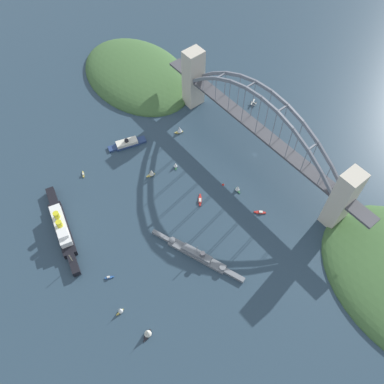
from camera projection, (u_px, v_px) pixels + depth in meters
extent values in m
plane|color=#283D4C|center=(255.00, 154.00, 393.52)|extent=(1400.00, 1400.00, 0.00)
cube|color=beige|center=(342.00, 199.00, 325.15)|extent=(14.84, 18.81, 64.46)
cube|color=beige|center=(193.00, 78.00, 408.69)|extent=(14.84, 18.81, 64.46)
cube|color=#47474C|center=(259.00, 131.00, 365.53)|extent=(176.01, 13.20, 2.40)
cube|color=#47474C|center=(362.00, 214.00, 315.26)|extent=(24.00, 13.20, 2.40)
cube|color=#47474C|center=(182.00, 67.00, 415.80)|extent=(24.00, 13.20, 2.40)
cube|color=slate|center=(338.00, 179.00, 325.16)|extent=(20.40, 1.80, 17.85)
cube|color=slate|center=(325.00, 154.00, 321.89)|extent=(20.09, 1.80, 14.66)
cube|color=slate|center=(311.00, 133.00, 321.45)|extent=(19.70, 1.80, 11.46)
cube|color=slate|center=(295.00, 114.00, 323.83)|extent=(19.21, 1.80, 8.22)
cube|color=slate|center=(280.00, 98.00, 329.03)|extent=(18.64, 1.80, 4.90)
cube|color=slate|center=(264.00, 87.00, 337.06)|extent=(18.64, 1.80, 4.90)
cube|color=slate|center=(248.00, 79.00, 347.91)|extent=(19.21, 1.80, 8.22)
cube|color=slate|center=(233.00, 74.00, 361.59)|extent=(19.70, 1.80, 11.46)
cube|color=slate|center=(219.00, 73.00, 378.09)|extent=(20.09, 1.80, 14.66)
cube|color=slate|center=(206.00, 75.00, 397.42)|extent=(20.40, 1.80, 17.85)
cube|color=slate|center=(328.00, 186.00, 320.92)|extent=(20.40, 1.80, 17.85)
cube|color=slate|center=(315.00, 162.00, 317.65)|extent=(20.09, 1.80, 14.66)
cube|color=slate|center=(300.00, 140.00, 317.21)|extent=(19.70, 1.80, 11.46)
cube|color=slate|center=(285.00, 120.00, 319.59)|extent=(19.21, 1.80, 8.22)
cube|color=slate|center=(269.00, 105.00, 324.79)|extent=(18.64, 1.80, 4.90)
cube|color=slate|center=(254.00, 93.00, 332.82)|extent=(18.64, 1.80, 4.90)
cube|color=slate|center=(238.00, 85.00, 343.67)|extent=(19.21, 1.80, 8.22)
cube|color=slate|center=(223.00, 80.00, 357.35)|extent=(19.70, 1.80, 11.46)
cube|color=slate|center=(210.00, 78.00, 373.86)|extent=(20.09, 1.80, 14.66)
cube|color=slate|center=(197.00, 80.00, 393.18)|extent=(20.40, 1.80, 17.85)
cube|color=slate|center=(339.00, 195.00, 325.38)|extent=(1.40, 11.88, 1.40)
cube|color=slate|center=(313.00, 146.00, 318.84)|extent=(1.40, 11.88, 1.40)
cube|color=slate|center=(283.00, 108.00, 323.60)|extent=(1.40, 11.88, 1.40)
cube|color=slate|center=(251.00, 85.00, 339.66)|extent=(1.40, 11.88, 1.40)
cube|color=slate|center=(221.00, 76.00, 367.02)|extent=(1.40, 11.88, 1.40)
cube|color=slate|center=(196.00, 79.00, 405.67)|extent=(1.40, 11.88, 1.40)
cylinder|color=slate|center=(329.00, 171.00, 328.68)|extent=(0.56, 0.56, 14.20)
cylinder|color=slate|center=(320.00, 179.00, 324.44)|extent=(0.56, 0.56, 14.20)
cylinder|color=slate|center=(314.00, 153.00, 331.77)|extent=(0.56, 0.56, 26.18)
cylinder|color=slate|center=(304.00, 160.00, 327.53)|extent=(0.56, 0.56, 26.18)
cylinder|color=slate|center=(298.00, 137.00, 336.26)|extent=(0.56, 0.56, 34.74)
cylinder|color=slate|center=(289.00, 144.00, 332.03)|extent=(0.56, 0.56, 34.74)
cylinder|color=slate|center=(283.00, 123.00, 342.17)|extent=(0.56, 0.56, 39.87)
cylinder|color=slate|center=(273.00, 129.00, 337.94)|extent=(0.56, 0.56, 39.87)
cylinder|color=slate|center=(268.00, 110.00, 349.50)|extent=(0.56, 0.56, 41.58)
cylinder|color=slate|center=(258.00, 116.00, 345.26)|extent=(0.56, 0.56, 41.58)
cylinder|color=slate|center=(253.00, 99.00, 358.23)|extent=(0.56, 0.56, 39.87)
cylinder|color=slate|center=(243.00, 105.00, 353.99)|extent=(0.56, 0.56, 39.87)
cylinder|color=slate|center=(239.00, 91.00, 368.38)|extent=(0.56, 0.56, 34.74)
cylinder|color=slate|center=(229.00, 96.00, 364.14)|extent=(0.56, 0.56, 34.74)
cylinder|color=slate|center=(225.00, 84.00, 379.94)|extent=(0.56, 0.56, 26.18)
cylinder|color=slate|center=(216.00, 89.00, 375.70)|extent=(0.56, 0.56, 26.18)
cylinder|color=slate|center=(212.00, 79.00, 392.91)|extent=(0.56, 0.56, 14.20)
cylinder|color=slate|center=(203.00, 84.00, 388.67)|extent=(0.56, 0.56, 14.20)
ellipsoid|color=#3D6033|center=(137.00, 75.00, 459.94)|extent=(149.94, 104.64, 30.74)
ellipsoid|color=#756B5B|center=(175.00, 80.00, 455.44)|extent=(52.48, 31.39, 16.91)
cube|color=black|center=(63.00, 229.00, 342.74)|extent=(55.60, 24.11, 6.16)
cube|color=black|center=(74.00, 265.00, 324.09)|extent=(19.12, 10.33, 6.16)
cube|color=black|center=(52.00, 197.00, 361.38)|extent=(19.42, 11.50, 6.16)
cube|color=white|center=(61.00, 225.00, 337.62)|extent=(41.97, 19.14, 6.24)
cube|color=white|center=(62.00, 234.00, 327.95)|extent=(10.76, 10.18, 3.20)
cylinder|color=yellow|center=(59.00, 224.00, 331.41)|extent=(4.93, 4.93, 6.25)
cylinder|color=yellow|center=(56.00, 215.00, 336.13)|extent=(4.93, 4.93, 6.25)
cylinder|color=tan|center=(71.00, 258.00, 318.59)|extent=(0.50, 0.50, 10.00)
cube|color=slate|center=(197.00, 255.00, 330.55)|extent=(51.71, 24.96, 3.25)
cube|color=slate|center=(161.00, 236.00, 340.63)|extent=(17.53, 9.14, 3.25)
cube|color=slate|center=(234.00, 275.00, 320.48)|extent=(17.77, 9.77, 3.25)
cube|color=slate|center=(197.00, 253.00, 327.78)|extent=(26.62, 14.59, 3.48)
cylinder|color=slate|center=(172.00, 240.00, 335.23)|extent=(5.24, 5.24, 2.20)
cylinder|color=slate|center=(223.00, 268.00, 321.38)|extent=(5.24, 5.24, 2.20)
cylinder|color=slate|center=(197.00, 250.00, 322.21)|extent=(0.60, 0.60, 10.00)
cylinder|color=#4C4C51|center=(202.00, 254.00, 323.01)|extent=(4.11, 4.11, 4.40)
cube|color=navy|center=(127.00, 144.00, 399.72)|extent=(16.32, 24.94, 2.01)
cube|color=navy|center=(112.00, 149.00, 396.48)|extent=(8.92, 9.39, 2.01)
cube|color=navy|center=(142.00, 140.00, 402.97)|extent=(10.25, 9.81, 2.01)
cube|color=beige|center=(127.00, 142.00, 397.60)|extent=(14.32, 22.67, 3.13)
cylinder|color=black|center=(126.00, 141.00, 395.32)|extent=(3.98, 3.98, 2.40)
cylinder|color=#B7B7B2|center=(318.00, 171.00, 381.25)|extent=(1.54, 6.14, 0.90)
cylinder|color=#B7B7B2|center=(315.00, 169.00, 382.59)|extent=(1.54, 6.14, 0.90)
cylinder|color=black|center=(318.00, 171.00, 380.38)|extent=(0.14, 0.14, 1.21)
cylinder|color=black|center=(315.00, 169.00, 381.72)|extent=(0.14, 0.14, 1.21)
ellipsoid|color=beige|center=(317.00, 169.00, 379.95)|extent=(2.20, 7.30, 1.45)
cylinder|color=black|center=(315.00, 171.00, 378.65)|extent=(1.45, 0.94, 1.37)
cube|color=beige|center=(317.00, 169.00, 379.08)|extent=(10.37, 2.78, 0.20)
cube|color=beige|center=(319.00, 167.00, 381.10)|extent=(3.99, 1.51, 0.12)
cube|color=black|center=(320.00, 166.00, 380.00)|extent=(0.24, 1.11, 1.50)
cylinder|color=#B7B7B2|center=(253.00, 105.00, 432.04)|extent=(4.98, 3.11, 0.90)
cylinder|color=#B7B7B2|center=(254.00, 103.00, 433.66)|extent=(4.98, 3.11, 0.90)
cylinder|color=black|center=(253.00, 104.00, 431.18)|extent=(0.14, 0.14, 1.17)
cylinder|color=black|center=(254.00, 102.00, 432.81)|extent=(0.14, 0.14, 1.17)
ellipsoid|color=beige|center=(253.00, 102.00, 431.05)|extent=(6.25, 3.91, 1.13)
cylinder|color=black|center=(251.00, 102.00, 431.71)|extent=(1.20, 1.32, 1.08)
cube|color=beige|center=(253.00, 102.00, 430.83)|extent=(5.74, 9.14, 0.20)
cube|color=beige|center=(256.00, 103.00, 430.30)|extent=(2.59, 3.68, 0.12)
cube|color=black|center=(256.00, 102.00, 429.31)|extent=(1.04, 0.60, 1.50)
cube|color=#2D6B3D|center=(176.00, 167.00, 383.97)|extent=(4.28, 3.75, 0.77)
cube|color=#2D6B3D|center=(176.00, 169.00, 382.53)|extent=(1.55, 1.44, 0.77)
cube|color=#2D6B3D|center=(176.00, 165.00, 385.42)|extent=(1.65, 1.58, 0.77)
cylinder|color=tan|center=(176.00, 165.00, 381.12)|extent=(0.16, 0.16, 5.69)
cone|color=white|center=(176.00, 165.00, 381.99)|extent=(4.91, 4.91, 4.55)
cube|color=gold|center=(83.00, 174.00, 378.96)|extent=(4.74, 3.27, 1.18)
cube|color=gold|center=(83.00, 172.00, 380.58)|extent=(1.72, 1.41, 1.18)
cube|color=gold|center=(84.00, 177.00, 377.33)|extent=(1.79, 1.57, 1.18)
cube|color=beige|center=(83.00, 174.00, 377.60)|extent=(2.57, 2.08, 1.38)
cube|color=gold|center=(120.00, 312.00, 304.93)|extent=(1.94, 4.16, 0.90)
cube|color=gold|center=(117.00, 315.00, 303.87)|extent=(0.83, 1.40, 0.90)
cube|color=gold|center=(123.00, 310.00, 305.99)|extent=(0.97, 1.42, 0.90)
cylinder|color=tan|center=(119.00, 311.00, 301.71)|extent=(0.16, 0.16, 6.59)
cone|color=white|center=(120.00, 310.00, 302.45)|extent=(4.01, 4.01, 5.27)
cube|color=#2D6B3D|center=(238.00, 191.00, 368.51)|extent=(4.55, 2.44, 0.89)
cube|color=#2D6B3D|center=(239.00, 193.00, 367.09)|extent=(1.55, 1.01, 0.89)
cube|color=#2D6B3D|center=(236.00, 188.00, 369.93)|extent=(1.58, 1.16, 0.89)
cylinder|color=tan|center=(238.00, 189.00, 365.17)|extent=(0.16, 0.16, 6.77)
cone|color=white|center=(238.00, 188.00, 366.07)|extent=(4.59, 4.59, 5.41)
cube|color=#B2231E|center=(260.00, 212.00, 355.19)|extent=(6.28, 6.36, 1.02)
cube|color=#B2231E|center=(255.00, 212.00, 355.40)|extent=(2.50, 2.51, 1.02)
cube|color=#B2231E|center=(265.00, 213.00, 354.99)|extent=(2.70, 2.71, 1.02)
cube|color=beige|center=(261.00, 212.00, 354.28)|extent=(3.70, 3.72, 1.11)
cube|color=#234C8C|center=(109.00, 278.00, 320.70)|extent=(3.56, 4.72, 0.94)
cube|color=#234C8C|center=(113.00, 277.00, 321.06)|extent=(1.53, 1.74, 0.94)
cube|color=#234C8C|center=(106.00, 278.00, 320.35)|extent=(1.70, 1.83, 0.94)
cube|color=beige|center=(108.00, 277.00, 319.68)|extent=(2.25, 2.60, 1.38)
cube|color=black|center=(147.00, 336.00, 295.18)|extent=(5.05, 6.62, 0.77)
cube|color=black|center=(144.00, 341.00, 293.16)|extent=(1.98, 2.34, 0.77)
cube|color=black|center=(150.00, 331.00, 297.20)|extent=(2.21, 2.45, 0.77)
cylinder|color=tan|center=(146.00, 334.00, 290.65)|extent=(0.16, 0.16, 9.60)
cone|color=silver|center=(147.00, 332.00, 291.93)|extent=(7.27, 7.27, 7.68)
cube|color=#B2231E|center=(200.00, 200.00, 362.59)|extent=(7.45, 6.94, 1.13)
cube|color=#B2231E|center=(200.00, 195.00, 365.43)|extent=(2.86, 2.75, 1.13)
cube|color=#B2231E|center=(200.00, 205.00, 359.75)|extent=(3.05, 2.97, 1.13)
cube|color=beige|center=(200.00, 200.00, 361.09)|extent=(4.24, 4.07, 1.22)
cube|color=gold|center=(151.00, 175.00, 378.50)|extent=(3.40, 5.49, 1.02)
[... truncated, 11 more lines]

